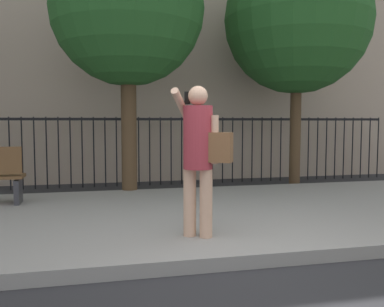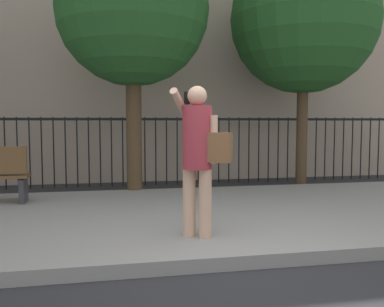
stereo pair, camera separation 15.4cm
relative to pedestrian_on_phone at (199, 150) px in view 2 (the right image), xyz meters
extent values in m
plane|color=#28282B|center=(0.21, -0.79, -1.17)|extent=(60.00, 60.00, 0.00)
cube|color=gray|center=(0.21, 1.41, -1.10)|extent=(28.00, 4.40, 0.15)
cube|color=black|center=(0.21, 5.11, 0.38)|extent=(12.00, 0.04, 0.06)
cylinder|color=black|center=(-3.24, 5.11, -0.37)|extent=(0.03, 0.03, 1.60)
cylinder|color=black|center=(-2.98, 5.11, -0.37)|extent=(0.03, 0.03, 1.60)
cylinder|color=black|center=(-2.73, 5.11, -0.37)|extent=(0.03, 0.03, 1.60)
cylinder|color=black|center=(-2.47, 5.11, -0.37)|extent=(0.03, 0.03, 1.60)
cylinder|color=black|center=(-2.22, 5.11, -0.37)|extent=(0.03, 0.03, 1.60)
cylinder|color=black|center=(-1.96, 5.11, -0.37)|extent=(0.03, 0.03, 1.60)
cylinder|color=black|center=(-1.70, 5.11, -0.37)|extent=(0.03, 0.03, 1.60)
cylinder|color=black|center=(-1.45, 5.11, -0.37)|extent=(0.03, 0.03, 1.60)
cylinder|color=black|center=(-1.19, 5.11, -0.37)|extent=(0.03, 0.03, 1.60)
cylinder|color=black|center=(-0.94, 5.11, -0.37)|extent=(0.03, 0.03, 1.60)
cylinder|color=black|center=(-0.68, 5.11, -0.37)|extent=(0.03, 0.03, 1.60)
cylinder|color=black|center=(-0.43, 5.11, -0.37)|extent=(0.03, 0.03, 1.60)
cylinder|color=black|center=(-0.17, 5.11, -0.37)|extent=(0.03, 0.03, 1.60)
cylinder|color=black|center=(0.08, 5.11, -0.37)|extent=(0.03, 0.03, 1.60)
cylinder|color=black|center=(0.34, 5.11, -0.37)|extent=(0.03, 0.03, 1.60)
cylinder|color=black|center=(0.59, 5.11, -0.37)|extent=(0.03, 0.03, 1.60)
cylinder|color=black|center=(0.85, 5.11, -0.37)|extent=(0.03, 0.03, 1.60)
cylinder|color=black|center=(1.10, 5.11, -0.37)|extent=(0.03, 0.03, 1.60)
cylinder|color=black|center=(1.36, 5.11, -0.37)|extent=(0.03, 0.03, 1.60)
cylinder|color=black|center=(1.61, 5.11, -0.37)|extent=(0.03, 0.03, 1.60)
cylinder|color=black|center=(1.87, 5.11, -0.37)|extent=(0.03, 0.03, 1.60)
cylinder|color=black|center=(2.13, 5.11, -0.37)|extent=(0.03, 0.03, 1.60)
cylinder|color=black|center=(2.38, 5.11, -0.37)|extent=(0.03, 0.03, 1.60)
cylinder|color=black|center=(2.64, 5.11, -0.37)|extent=(0.03, 0.03, 1.60)
cylinder|color=black|center=(2.89, 5.11, -0.37)|extent=(0.03, 0.03, 1.60)
cylinder|color=black|center=(3.15, 5.11, -0.37)|extent=(0.03, 0.03, 1.60)
cylinder|color=black|center=(3.40, 5.11, -0.37)|extent=(0.03, 0.03, 1.60)
cylinder|color=black|center=(3.66, 5.11, -0.37)|extent=(0.03, 0.03, 1.60)
cylinder|color=black|center=(3.91, 5.11, -0.37)|extent=(0.03, 0.03, 1.60)
cylinder|color=black|center=(4.17, 5.11, -0.37)|extent=(0.03, 0.03, 1.60)
cylinder|color=black|center=(4.42, 5.11, -0.37)|extent=(0.03, 0.03, 1.60)
cylinder|color=black|center=(4.68, 5.11, -0.37)|extent=(0.03, 0.03, 1.60)
cylinder|color=black|center=(4.93, 5.11, -0.37)|extent=(0.03, 0.03, 1.60)
cylinder|color=black|center=(5.19, 5.11, -0.37)|extent=(0.03, 0.03, 1.60)
cylinder|color=black|center=(5.44, 5.11, -0.37)|extent=(0.03, 0.03, 1.60)
cylinder|color=black|center=(5.70, 5.11, -0.37)|extent=(0.03, 0.03, 1.60)
cylinder|color=black|center=(5.95, 5.11, -0.37)|extent=(0.03, 0.03, 1.60)
cylinder|color=tan|center=(-0.11, 0.07, -0.62)|extent=(0.15, 0.15, 0.80)
cylinder|color=tan|center=(0.06, -0.04, -0.62)|extent=(0.15, 0.15, 0.80)
cylinder|color=#992D38|center=(-0.02, 0.01, 0.14)|extent=(0.47, 0.47, 0.73)
sphere|color=tan|center=(-0.02, 0.01, 0.62)|extent=(0.23, 0.23, 0.23)
cylinder|color=tan|center=(-0.19, 0.12, 0.51)|extent=(0.34, 0.48, 0.39)
cylinder|color=tan|center=(0.15, -0.09, 0.12)|extent=(0.09, 0.09, 0.56)
cube|color=black|center=(-0.12, 0.14, 0.60)|extent=(0.06, 0.05, 0.15)
cube|color=brown|center=(0.20, -0.12, 0.03)|extent=(0.32, 0.28, 0.34)
cube|color=#333338|center=(-2.42, 2.64, -0.82)|extent=(0.08, 0.41, 0.40)
cylinder|color=#4C3823|center=(-0.51, 3.64, 0.25)|extent=(0.30, 0.30, 2.85)
sphere|color=#235623|center=(-0.51, 3.64, 2.49)|extent=(2.96, 2.96, 2.96)
cylinder|color=#4C3823|center=(3.22, 3.99, 0.25)|extent=(0.24, 0.24, 2.84)
sphere|color=#235623|center=(3.22, 3.99, 2.55)|extent=(3.22, 3.22, 3.22)
camera|label=1|loc=(-1.20, -4.71, 0.33)|focal=39.49mm
camera|label=2|loc=(-1.05, -4.75, 0.33)|focal=39.49mm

